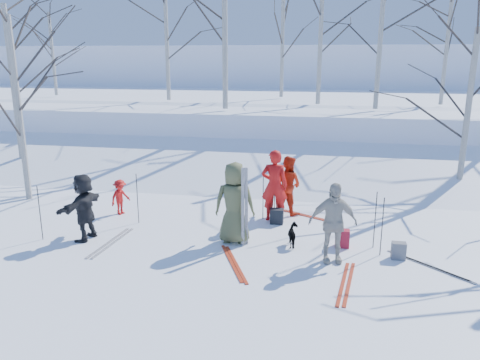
% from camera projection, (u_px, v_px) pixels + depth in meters
% --- Properties ---
extents(ground, '(120.00, 120.00, 0.00)m').
position_uv_depth(ground, '(228.00, 252.00, 10.54)').
color(ground, white).
rests_on(ground, ground).
extents(snow_ramp, '(70.00, 9.49, 4.12)m').
position_uv_depth(snow_ramp, '(267.00, 172.00, 17.15)').
color(snow_ramp, white).
rests_on(snow_ramp, ground).
extents(snow_plateau, '(70.00, 18.00, 2.20)m').
position_uv_depth(snow_plateau, '(290.00, 116.00, 26.44)').
color(snow_plateau, white).
rests_on(snow_plateau, ground).
extents(far_hill, '(90.00, 30.00, 6.00)m').
position_uv_depth(far_hill, '(307.00, 80.00, 46.13)').
color(far_hill, white).
rests_on(far_hill, ground).
extents(skier_olive_center, '(0.99, 0.69, 1.94)m').
position_uv_depth(skier_olive_center, '(235.00, 203.00, 10.91)').
color(skier_olive_center, '#4C5231').
rests_on(skier_olive_center, ground).
extents(skier_red_north, '(0.71, 0.48, 1.93)m').
position_uv_depth(skier_red_north, '(274.00, 185.00, 12.39)').
color(skier_red_north, red).
rests_on(skier_red_north, ground).
extents(skier_redor_behind, '(1.01, 0.96, 1.64)m').
position_uv_depth(skier_redor_behind, '(288.00, 185.00, 12.99)').
color(skier_redor_behind, red).
rests_on(skier_redor_behind, ground).
extents(skier_red_seated, '(0.59, 0.73, 0.99)m').
position_uv_depth(skier_red_seated, '(120.00, 197.00, 12.99)').
color(skier_red_seated, red).
rests_on(skier_red_seated, ground).
extents(skier_cream_east, '(1.09, 0.60, 1.76)m').
position_uv_depth(skier_cream_east, '(333.00, 223.00, 9.87)').
color(skier_cream_east, beige).
rests_on(skier_cream_east, ground).
extents(skier_grey_west, '(0.68, 1.56, 1.62)m').
position_uv_depth(skier_grey_west, '(84.00, 207.00, 11.11)').
color(skier_grey_west, black).
rests_on(skier_grey_west, ground).
extents(dog, '(0.41, 0.65, 0.51)m').
position_uv_depth(dog, '(294.00, 235.00, 10.85)').
color(dog, black).
rests_on(dog, ground).
extents(upright_ski_left, '(0.09, 0.16, 1.90)m').
position_uv_depth(upright_ski_left, '(243.00, 208.00, 10.63)').
color(upright_ski_left, silver).
rests_on(upright_ski_left, ground).
extents(upright_ski_right, '(0.09, 0.22, 1.89)m').
position_uv_depth(upright_ski_right, '(246.00, 207.00, 10.68)').
color(upright_ski_right, silver).
rests_on(upright_ski_right, ground).
extents(ski_pair_a, '(2.09, 2.10, 0.02)m').
position_uv_depth(ski_pair_a, '(429.00, 266.00, 9.84)').
color(ski_pair_a, silver).
rests_on(ski_pair_a, ground).
extents(ski_pair_b, '(0.70, 1.95, 0.02)m').
position_uv_depth(ski_pair_b, '(346.00, 283.00, 9.09)').
color(ski_pair_b, '#A92F18').
rests_on(ski_pair_b, ground).
extents(ski_pair_c, '(0.49, 1.93, 0.02)m').
position_uv_depth(ski_pair_c, '(111.00, 243.00, 11.07)').
color(ski_pair_c, silver).
rests_on(ski_pair_c, ground).
extents(ski_pair_e, '(1.81, 2.07, 0.02)m').
position_uv_depth(ski_pair_e, '(308.00, 216.00, 12.90)').
color(ski_pair_e, '#A92F18').
rests_on(ski_pair_e, ground).
extents(ski_pair_f, '(1.61, 2.05, 0.02)m').
position_uv_depth(ski_pair_f, '(234.00, 263.00, 9.97)').
color(ski_pair_f, '#A92F18').
rests_on(ski_pair_f, ground).
extents(ski_pole_a, '(0.02, 0.02, 1.34)m').
position_uv_depth(ski_pole_a, '(83.00, 214.00, 11.03)').
color(ski_pole_a, black).
rests_on(ski_pole_a, ground).
extents(ski_pole_b, '(0.02, 0.02, 1.34)m').
position_uv_depth(ski_pole_b, '(275.00, 194.00, 12.68)').
color(ski_pole_b, black).
rests_on(ski_pole_b, ground).
extents(ski_pole_c, '(0.02, 0.02, 1.34)m').
position_uv_depth(ski_pole_c, '(40.00, 213.00, 11.12)').
color(ski_pole_c, black).
rests_on(ski_pole_c, ground).
extents(ski_pole_d, '(0.02, 0.02, 1.34)m').
position_uv_depth(ski_pole_d, '(137.00, 199.00, 12.24)').
color(ski_pole_d, black).
rests_on(ski_pole_d, ground).
extents(ski_pole_e, '(0.02, 0.02, 1.34)m').
position_uv_depth(ski_pole_e, '(263.00, 195.00, 12.55)').
color(ski_pole_e, black).
rests_on(ski_pole_e, ground).
extents(ski_pole_f, '(0.02, 0.02, 1.34)m').
position_uv_depth(ski_pole_f, '(375.00, 220.00, 10.65)').
color(ski_pole_f, black).
rests_on(ski_pole_f, ground).
extents(ski_pole_g, '(0.02, 0.02, 1.34)m').
position_uv_depth(ski_pole_g, '(382.00, 227.00, 10.22)').
color(ski_pole_g, black).
rests_on(ski_pole_g, ground).
extents(backpack_red, '(0.32, 0.22, 0.42)m').
position_uv_depth(backpack_red, '(342.00, 238.00, 10.79)').
color(backpack_red, maroon).
rests_on(backpack_red, ground).
extents(backpack_grey, '(0.30, 0.20, 0.38)m').
position_uv_depth(backpack_grey, '(399.00, 251.00, 10.16)').
color(backpack_grey, '#595B61').
rests_on(backpack_grey, ground).
extents(backpack_dark, '(0.34, 0.24, 0.40)m').
position_uv_depth(backpack_dark, '(277.00, 216.00, 12.31)').
color(backpack_dark, black).
rests_on(backpack_dark, ground).
extents(birch_plateau_a, '(4.54, 4.54, 5.63)m').
position_uv_depth(birch_plateau_a, '(282.00, 41.00, 23.99)').
color(birch_plateau_a, silver).
rests_on(birch_plateau_a, snow_plateau).
extents(birch_plateau_b, '(4.43, 4.43, 5.47)m').
position_uv_depth(birch_plateau_b, '(167.00, 42.00, 22.25)').
color(birch_plateau_b, silver).
rests_on(birch_plateau_b, snow_plateau).
extents(birch_plateau_e, '(5.70, 5.70, 7.28)m').
position_uv_depth(birch_plateau_e, '(225.00, 15.00, 18.25)').
color(birch_plateau_e, silver).
rests_on(birch_plateau_e, snow_plateau).
extents(birch_plateau_f, '(4.96, 4.96, 6.23)m').
position_uv_depth(birch_plateau_f, '(321.00, 31.00, 20.20)').
color(birch_plateau_f, silver).
rests_on(birch_plateau_f, snow_plateau).
extents(birch_plateau_g, '(3.71, 3.71, 4.45)m').
position_uv_depth(birch_plateau_g, '(446.00, 53.00, 20.22)').
color(birch_plateau_g, silver).
rests_on(birch_plateau_g, snow_plateau).
extents(birch_plateau_h, '(4.81, 4.81, 6.02)m').
position_uv_depth(birch_plateau_h, '(381.00, 32.00, 18.35)').
color(birch_plateau_h, silver).
rests_on(birch_plateau_h, snow_plateau).
extents(birch_plateau_i, '(3.64, 3.64, 4.34)m').
position_uv_depth(birch_plateau_i, '(53.00, 54.00, 25.15)').
color(birch_plateau_i, silver).
rests_on(birch_plateau_i, snow_plateau).
extents(birch_edge_a, '(4.40, 4.40, 5.42)m').
position_uv_depth(birch_edge_a, '(19.00, 111.00, 13.82)').
color(birch_edge_a, silver).
rests_on(birch_edge_a, ground).
extents(birch_edge_d, '(4.85, 4.85, 6.07)m').
position_uv_depth(birch_edge_d, '(14.00, 91.00, 17.07)').
color(birch_edge_d, silver).
rests_on(birch_edge_d, ground).
extents(birch_edge_e, '(4.18, 4.18, 5.12)m').
position_uv_depth(birch_edge_e, '(467.00, 114.00, 14.31)').
color(birch_edge_e, silver).
rests_on(birch_edge_e, ground).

